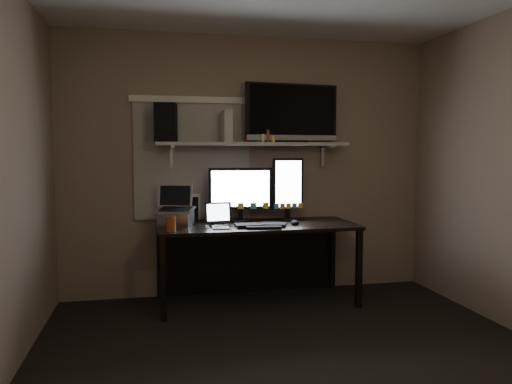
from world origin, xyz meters
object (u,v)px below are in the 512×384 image
object	(u,v)px
tablet	(218,214)
game_console	(227,127)
cup	(171,224)
keyboard	(261,225)
mouse	(295,222)
tv	(292,113)
monitor_portrait	(288,189)
monitor_landscape	(240,194)
laptop	(176,206)
desk	(254,241)
speaker	(166,123)

from	to	relation	value
tablet	game_console	size ratio (longest dim) A/B	0.83
cup	keyboard	bearing A→B (deg)	6.07
game_console	mouse	bearing A→B (deg)	-26.45
tv	game_console	bearing A→B (deg)	177.22
monitor_portrait	game_console	world-z (taller)	game_console
mouse	cup	world-z (taller)	cup
monitor_landscape	tv	bearing A→B (deg)	8.20
monitor_portrait	game_console	size ratio (longest dim) A/B	2.12
monitor_portrait	game_console	xyz separation A→B (m)	(-0.59, 0.01, 0.59)
keyboard	cup	world-z (taller)	cup
keyboard	laptop	bearing A→B (deg)	172.34
game_console	desk	bearing A→B (deg)	-13.22
keyboard	tablet	world-z (taller)	tablet
monitor_portrait	keyboard	world-z (taller)	monitor_portrait
desk	mouse	distance (m)	0.45
desk	laptop	size ratio (longest dim) A/B	4.98
monitor_landscape	tablet	size ratio (longest dim) A/B	2.49
mouse	tablet	world-z (taller)	tablet
keyboard	laptop	size ratio (longest dim) A/B	1.28
monitor_landscape	cup	world-z (taller)	monitor_landscape
speaker	laptop	bearing A→B (deg)	-57.02
desk	speaker	distance (m)	1.36
monitor_landscape	mouse	bearing A→B (deg)	-29.52
laptop	cup	xyz separation A→B (m)	(-0.06, -0.29, -0.12)
monitor_portrait	mouse	xyz separation A→B (m)	(-0.01, -0.28, -0.28)
desk	laptop	distance (m)	0.82
keyboard	tv	bearing A→B (deg)	52.63
monitor_portrait	keyboard	xyz separation A→B (m)	(-0.34, -0.33, -0.29)
mouse	speaker	distance (m)	1.48
monitor_portrait	monitor_landscape	bearing A→B (deg)	173.35
monitor_landscape	speaker	distance (m)	0.95
mouse	tv	xyz separation A→B (m)	(0.06, 0.33, 1.01)
keyboard	tablet	xyz separation A→B (m)	(-0.36, 0.16, 0.09)
desk	mouse	xyz separation A→B (m)	(0.33, -0.23, 0.20)
desk	tv	bearing A→B (deg)	15.00
mouse	tv	world-z (taller)	tv
laptop	tablet	bearing A→B (deg)	11.89
game_console	speaker	xyz separation A→B (m)	(-0.55, 0.02, 0.03)
mouse	speaker	world-z (taller)	speaker
speaker	cup	bearing A→B (deg)	-80.20
desk	cup	size ratio (longest dim) A/B	14.63
monitor_landscape	tv	world-z (taller)	tv
keyboard	speaker	bearing A→B (deg)	164.10
desk	monitor_portrait	size ratio (longest dim) A/B	2.95
cup	monitor_portrait	bearing A→B (deg)	20.10
monitor_landscape	laptop	bearing A→B (deg)	-164.86
laptop	speaker	size ratio (longest dim) A/B	1.04
keyboard	mouse	size ratio (longest dim) A/B	3.92
keyboard	laptop	xyz separation A→B (m)	(-0.73, 0.21, 0.17)
laptop	keyboard	bearing A→B (deg)	3.09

